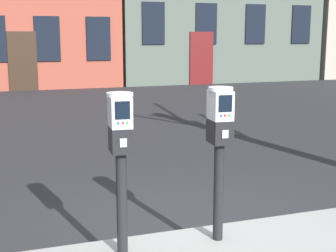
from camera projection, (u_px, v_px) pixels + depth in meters
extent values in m
plane|color=#28282B|center=(196.00, 251.00, 4.47)|extent=(160.00, 160.00, 0.00)
cylinder|color=black|center=(122.00, 204.00, 4.02)|extent=(0.10, 0.10, 0.89)
cube|color=black|center=(121.00, 140.00, 3.92)|extent=(0.19, 0.25, 0.21)
cube|color=#A5A8AD|center=(123.00, 143.00, 3.80)|extent=(0.06, 0.02, 0.07)
cube|color=#B7BABF|center=(120.00, 112.00, 3.88)|extent=(0.18, 0.24, 0.25)
cube|color=black|center=(123.00, 110.00, 3.76)|extent=(0.12, 0.02, 0.14)
cylinder|color=blue|center=(118.00, 123.00, 3.77)|extent=(0.02, 0.01, 0.02)
cylinder|color=red|center=(123.00, 123.00, 3.78)|extent=(0.02, 0.01, 0.02)
cylinder|color=green|center=(127.00, 123.00, 3.79)|extent=(0.02, 0.01, 0.02)
cylinder|color=#B7BABF|center=(120.00, 94.00, 3.85)|extent=(0.23, 0.23, 0.03)
cylinder|color=black|center=(218.00, 192.00, 4.31)|extent=(0.10, 0.10, 0.90)
cube|color=black|center=(220.00, 131.00, 4.21)|extent=(0.19, 0.25, 0.21)
cube|color=#A5A8AD|center=(225.00, 134.00, 4.09)|extent=(0.06, 0.02, 0.07)
cube|color=#B7BABF|center=(220.00, 105.00, 4.16)|extent=(0.18, 0.24, 0.25)
cube|color=black|center=(225.00, 103.00, 4.05)|extent=(0.12, 0.02, 0.14)
cylinder|color=blue|center=(221.00, 116.00, 4.05)|extent=(0.02, 0.01, 0.02)
cylinder|color=red|center=(225.00, 115.00, 4.06)|extent=(0.02, 0.01, 0.02)
cylinder|color=green|center=(229.00, 115.00, 4.07)|extent=(0.02, 0.01, 0.02)
cylinder|color=#B7BABF|center=(221.00, 89.00, 4.14)|extent=(0.23, 0.23, 0.03)
cube|color=black|center=(47.00, 39.00, 17.25)|extent=(0.90, 0.06, 1.60)
cube|color=black|center=(98.00, 39.00, 17.84)|extent=(0.90, 0.06, 1.60)
cube|color=black|center=(23.00, 61.00, 17.11)|extent=(1.00, 0.07, 2.10)
cube|color=black|center=(153.00, 23.00, 18.42)|extent=(0.90, 0.06, 1.60)
cube|color=black|center=(206.00, 24.00, 19.13)|extent=(0.90, 0.06, 1.60)
cube|color=black|center=(255.00, 24.00, 19.84)|extent=(0.90, 0.06, 1.60)
cube|color=black|center=(301.00, 25.00, 20.55)|extent=(0.90, 0.06, 1.60)
cube|color=#591414|center=(201.00, 58.00, 19.32)|extent=(1.00, 0.07, 2.10)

